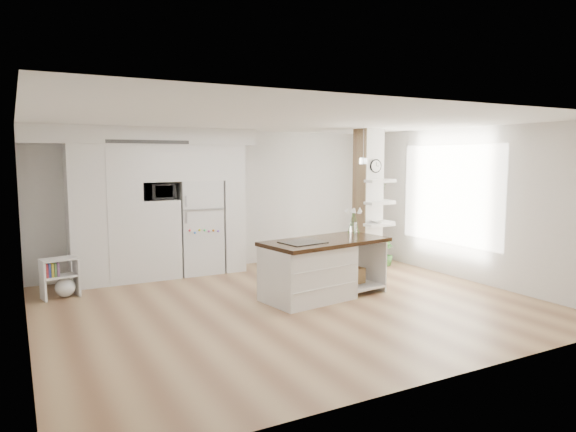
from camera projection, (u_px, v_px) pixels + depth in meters
name	position (u px, v px, depth m)	size (l,w,h in m)	color
floor	(291.00, 304.00, 7.65)	(7.00, 6.00, 0.01)	tan
room	(291.00, 180.00, 7.44)	(7.04, 6.04, 2.72)	white
cabinet_wall	(148.00, 195.00, 9.13)	(4.00, 0.71, 2.70)	white
refrigerator	(199.00, 227.00, 9.65)	(0.78, 0.69, 1.75)	white
column	(374.00, 202.00, 9.60)	(0.69, 0.90, 2.70)	silver
window	(450.00, 195.00, 9.38)	(2.40, 2.40, 0.00)	white
pendant_light	(378.00, 161.00, 8.34)	(0.12, 0.12, 0.10)	white
kitchen_island	(314.00, 269.00, 7.90)	(2.12, 1.24, 1.47)	white
bookshelf	(62.00, 280.00, 7.98)	(0.58, 0.41, 0.63)	white
floor_plant_a	(381.00, 252.00, 10.49)	(0.28, 0.22, 0.50)	#39722D
floor_plant_b	(386.00, 253.00, 10.35)	(0.29, 0.29, 0.51)	#39722D
microwave	(159.00, 192.00, 9.17)	(0.54, 0.37, 0.30)	#2D2D2D
shelf_plant	(379.00, 191.00, 9.85)	(0.27, 0.23, 0.30)	#39722D
decor_bowl	(378.00, 222.00, 9.40)	(0.22, 0.22, 0.05)	white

